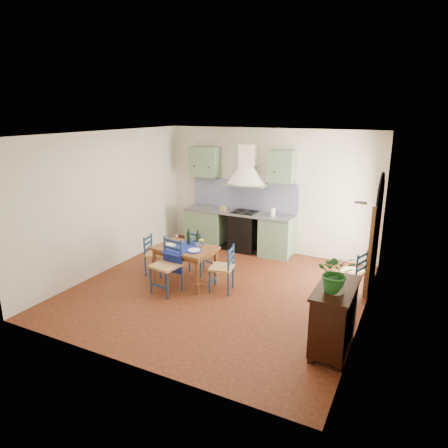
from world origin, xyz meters
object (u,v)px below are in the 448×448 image
at_px(dining_table, 185,251).
at_px(potted_plant, 336,273).
at_px(sideboard, 334,316).
at_px(chair_near, 167,265).

distance_m(dining_table, potted_plant, 3.24).
relative_size(dining_table, sideboard, 1.12).
bearing_deg(potted_plant, sideboard, 94.09).
relative_size(dining_table, potted_plant, 2.24).
height_order(dining_table, sideboard, dining_table).
distance_m(dining_table, chair_near, 0.51).
height_order(dining_table, potted_plant, potted_plant).
bearing_deg(potted_plant, dining_table, 159.07).
bearing_deg(chair_near, potted_plant, -12.09).
xyz_separation_m(dining_table, potted_plant, (2.98, -1.14, 0.57)).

